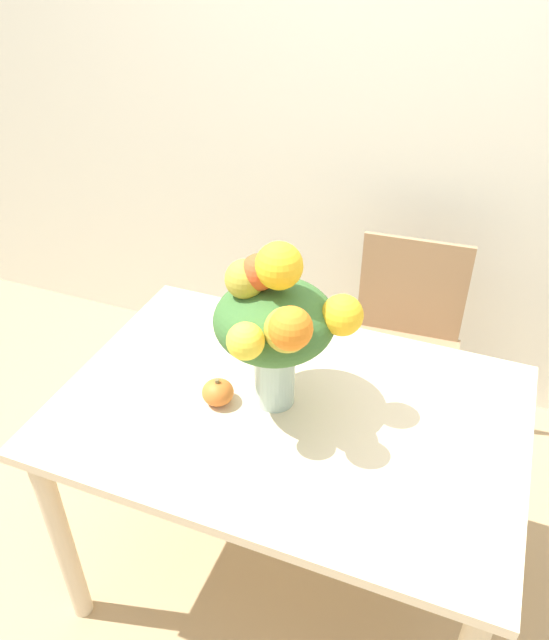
{
  "coord_description": "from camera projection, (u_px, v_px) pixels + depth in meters",
  "views": [
    {
      "loc": [
        0.41,
        -1.16,
        1.9
      ],
      "look_at": [
        -0.05,
        0.01,
        1.02
      ],
      "focal_mm": 35.0,
      "sensor_mm": 36.0,
      "label": 1
    }
  ],
  "objects": [
    {
      "name": "ground_plane",
      "position": [
        286.0,
        571.0,
        2.1
      ],
      "size": [
        12.0,
        12.0,
        0.0
      ],
      "primitive_type": "plane",
      "color": "tan"
    },
    {
      "name": "wall_back",
      "position": [
        406.0,
        71.0,
        2.23
      ],
      "size": [
        8.0,
        0.06,
        2.7
      ],
      "color": "silver",
      "rests_on": "ground_plane"
    },
    {
      "name": "dining_table",
      "position": [
        288.0,
        436.0,
        1.73
      ],
      "size": [
        1.23,
        0.84,
        0.75
      ],
      "color": "beige",
      "rests_on": "ground_plane"
    },
    {
      "name": "flower_vase",
      "position": [
        276.0,
        323.0,
        1.52
      ],
      "size": [
        0.37,
        0.36,
        0.49
      ],
      "color": "#B2CCBC",
      "rests_on": "dining_table"
    },
    {
      "name": "pumpkin",
      "position": [
        218.0,
        392.0,
        1.67
      ],
      "size": [
        0.09,
        0.09,
        0.08
      ],
      "color": "orange",
      "rests_on": "dining_table"
    },
    {
      "name": "dining_chair_near_window",
      "position": [
        401.0,
        350.0,
        2.36
      ],
      "size": [
        0.45,
        0.45,
        0.85
      ],
      "rotation": [
        0.0,
        0.0,
        0.06
      ],
      "color": "#9E7A56",
      "rests_on": "ground_plane"
    }
  ]
}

